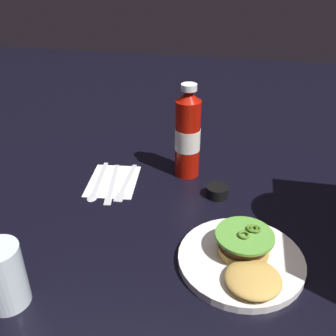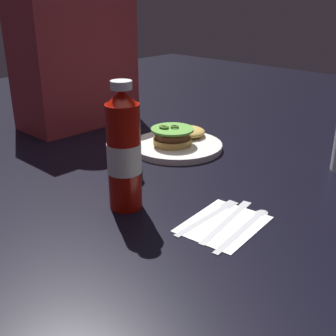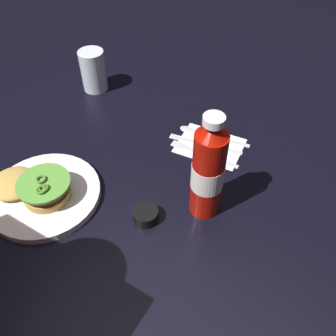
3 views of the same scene
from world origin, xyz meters
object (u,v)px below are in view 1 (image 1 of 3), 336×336
condiment_cup (217,191)px  napkin (113,181)px  spoon_utensil (97,185)px  fork_utensil (125,184)px  dinner_plate (241,260)px  butter_knife (112,185)px  burger_sandwich (247,256)px  water_glass (3,276)px  ketchup_bottle (186,135)px

condiment_cup → napkin: size_ratio=0.34×
spoon_utensil → fork_utensil: size_ratio=1.05×
condiment_cup → fork_utensil: size_ratio=0.30×
dinner_plate → condiment_cup: bearing=-163.7°
spoon_utensil → butter_knife: bearing=102.5°
napkin → butter_knife: butter_knife is taller
fork_utensil → burger_sandwich: bearing=52.3°
dinner_plate → water_glass: water_glass is taller
burger_sandwich → butter_knife: size_ratio=0.99×
water_glass → napkin: bearing=172.6°
burger_sandwich → ketchup_bottle: bearing=-152.8°
butter_knife → spoon_utensil: bearing=-77.5°
dinner_plate → napkin: size_ratio=1.53×
dinner_plate → butter_knife: size_ratio=1.28×
napkin → ketchup_bottle: bearing=113.1°
water_glass → napkin: size_ratio=0.75×
butter_knife → fork_utensil: 0.04m
water_glass → fork_utensil: 0.42m
condiment_cup → napkin: condiment_cup is taller
burger_sandwich → spoon_utensil: (-0.23, -0.39, -0.03)m
burger_sandwich → fork_utensil: size_ratio=1.04×
burger_sandwich → napkin: size_ratio=1.18×
ketchup_bottle → fork_utensil: ketchup_bottle is taller
dinner_plate → napkin: bearing=-125.2°
water_glass → butter_knife: bearing=171.5°
dinner_plate → ketchup_bottle: size_ratio=0.98×
water_glass → fork_utensil: size_ratio=0.66×
ketchup_bottle → fork_utensil: 0.21m
condiment_cup → butter_knife: condiment_cup is taller
dinner_plate → fork_utensil: bearing=-126.7°
dinner_plate → butter_knife: bearing=-122.7°
burger_sandwich → fork_utensil: 0.40m
dinner_plate → condiment_cup: condiment_cup is taller
ketchup_bottle → fork_utensil: (0.09, -0.14, -0.11)m
fork_utensil → condiment_cup: bearing=89.8°
napkin → butter_knife: bearing=10.4°
condiment_cup → fork_utensil: 0.24m
water_glass → napkin: water_glass is taller
ketchup_bottle → condiment_cup: bearing=45.9°
condiment_cup → spoon_utensil: 0.31m
water_glass → burger_sandwich: bearing=111.2°
water_glass → spoon_utensil: size_ratio=0.63×
condiment_cup → fork_utensil: bearing=-90.2°
water_glass → spoon_utensil: bearing=176.9°
burger_sandwich → water_glass: water_glass is taller
dinner_plate → butter_knife: (-0.22, -0.34, -0.00)m
dinner_plate → water_glass: (0.18, -0.40, 0.05)m
dinner_plate → spoon_utensil: (-0.21, -0.38, -0.00)m
ketchup_bottle → dinner_plate: bearing=26.9°
spoon_utensil → fork_utensil: 0.07m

